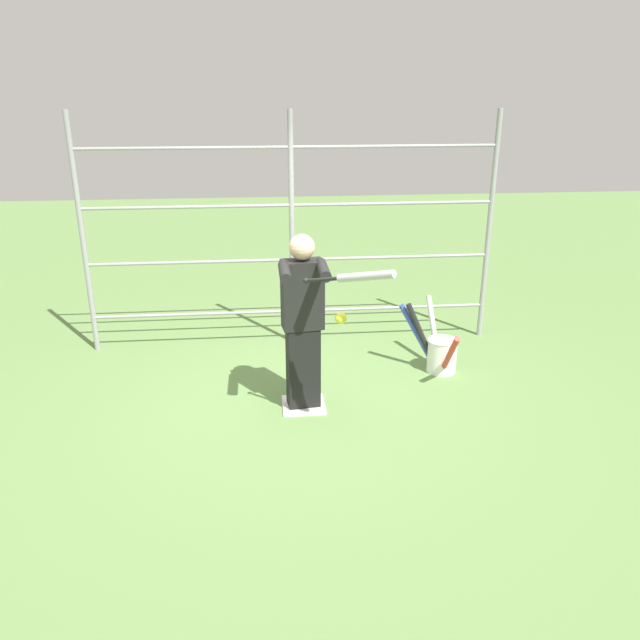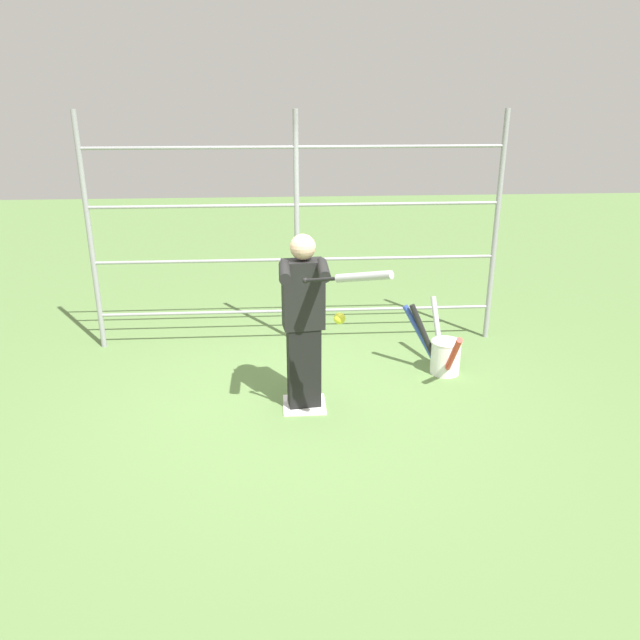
{
  "view_description": "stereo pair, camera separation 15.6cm",
  "coord_description": "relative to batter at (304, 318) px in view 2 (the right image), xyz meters",
  "views": [
    {
      "loc": [
        0.36,
        5.26,
        2.86
      ],
      "look_at": [
        -0.13,
        0.24,
        0.96
      ],
      "focal_mm": 35.0,
      "sensor_mm": 36.0,
      "label": 1
    },
    {
      "loc": [
        0.21,
        5.27,
        2.86
      ],
      "look_at": [
        -0.13,
        0.24,
        0.96
      ],
      "focal_mm": 35.0,
      "sensor_mm": 36.0,
      "label": 2
    }
  ],
  "objects": [
    {
      "name": "batter",
      "position": [
        0.0,
        0.0,
        0.0
      ],
      "size": [
        0.42,
        0.59,
        1.66
      ],
      "color": "black",
      "rests_on": "ground"
    },
    {
      "name": "baseball_bat_swinging",
      "position": [
        -0.37,
        0.76,
        0.6
      ],
      "size": [
        0.65,
        0.6,
        0.25
      ],
      "color": "black"
    },
    {
      "name": "ground_plane",
      "position": [
        0.0,
        -0.02,
        -0.9
      ],
      "size": [
        24.0,
        24.0,
        0.0
      ],
      "primitive_type": "plane",
      "color": "#608447"
    },
    {
      "name": "home_plate",
      "position": [
        0.0,
        -0.02,
        -0.89
      ],
      "size": [
        0.4,
        0.4,
        0.02
      ],
      "color": "white",
      "rests_on": "ground"
    },
    {
      "name": "fence_backstop",
      "position": [
        0.0,
        -1.62,
        0.42
      ],
      "size": [
        4.61,
        0.06,
        2.64
      ],
      "color": "#939399",
      "rests_on": "ground"
    },
    {
      "name": "softball_in_flight",
      "position": [
        -0.27,
        0.58,
        0.2
      ],
      "size": [
        0.1,
        0.1,
        0.1
      ],
      "color": "yellow"
    },
    {
      "name": "bat_bucket",
      "position": [
        -1.49,
        -0.66,
        -0.67
      ],
      "size": [
        0.61,
        1.08,
        0.74
      ],
      "color": "white",
      "rests_on": "ground"
    }
  ]
}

